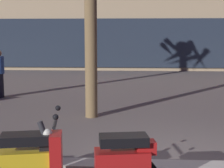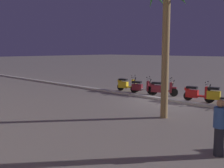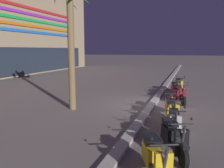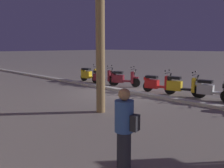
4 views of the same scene
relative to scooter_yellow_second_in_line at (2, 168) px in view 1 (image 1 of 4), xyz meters
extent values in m
cube|color=#BCB7AD|center=(2.38, 1.14, -0.41)|extent=(60.00, 0.36, 0.12)
cube|color=#283342|center=(2.05, 15.96, 1.13)|extent=(41.39, 0.12, 2.80)
cube|color=gold|center=(0.27, 0.05, -0.02)|extent=(0.73, 0.45, 0.46)
cube|color=black|center=(0.29, 0.06, 0.35)|extent=(0.65, 0.41, 0.12)
cube|color=black|center=(0.56, 0.11, 0.25)|extent=(0.28, 0.24, 0.16)
cube|color=red|center=(1.45, 0.22, -0.04)|extent=(0.72, 0.42, 0.43)
cube|color=black|center=(1.47, 0.22, 0.30)|extent=(0.64, 0.39, 0.12)
cube|color=red|center=(0.65, 0.10, 0.08)|extent=(0.19, 0.36, 0.66)
cube|color=red|center=(0.47, 0.07, 0.08)|extent=(0.34, 0.21, 0.08)
cylinder|color=#333338|center=(0.57, 0.08, 0.23)|extent=(0.29, 0.11, 0.69)
cylinder|color=black|center=(0.65, 0.10, 0.55)|extent=(0.13, 0.56, 0.04)
sphere|color=white|center=(0.55, 0.08, 0.41)|extent=(0.12, 0.12, 0.12)
cube|color=red|center=(1.75, 0.27, 0.20)|extent=(0.27, 0.23, 0.16)
sphere|color=black|center=(0.70, -0.14, 0.67)|extent=(0.07, 0.07, 0.07)
sphere|color=black|center=(0.63, 0.34, 0.67)|extent=(0.07, 0.07, 0.07)
cylinder|color=olive|center=(0.56, 4.57, 2.34)|extent=(0.31, 0.31, 5.61)
cylinder|color=black|center=(-2.79, 7.11, -0.07)|extent=(0.26, 0.26, 0.80)
camera|label=1|loc=(1.55, -3.88, 1.59)|focal=54.90mm
camera|label=2|loc=(-5.47, 14.25, 2.45)|focal=42.69mm
camera|label=3|loc=(-8.53, -0.59, 2.33)|focal=35.92mm
camera|label=4|loc=(-5.52, 10.21, 1.84)|focal=38.71mm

